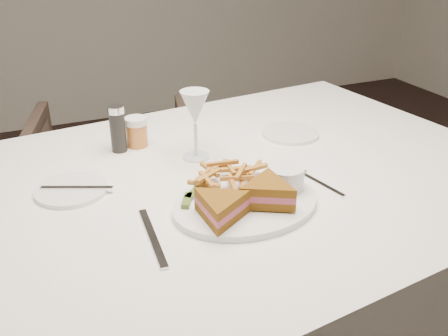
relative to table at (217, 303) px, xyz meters
name	(u,v)px	position (x,y,z in m)	size (l,w,h in m)	color
table	(217,303)	(0.00, 0.00, 0.00)	(1.48, 0.99, 0.75)	white
chair_far	(115,179)	(-0.08, 0.90, -0.04)	(0.65, 0.61, 0.67)	#433329
table_setting	(222,173)	(0.00, -0.05, 0.41)	(0.77, 0.58, 0.18)	white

